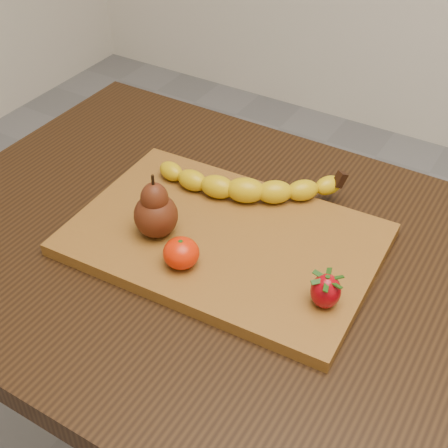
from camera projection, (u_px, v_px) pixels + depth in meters
The scene contains 6 objects.
table at pixel (229, 297), 0.99m from camera, with size 1.00×0.70×0.76m.
cutting_board at pixel (224, 239), 0.94m from camera, with size 0.45×0.30×0.02m, color brown.
banana at pixel (246, 190), 0.98m from camera, with size 0.26×0.07×0.04m, color #CCA909, non-canonical shape.
pear at pixel (155, 205), 0.90m from camera, with size 0.07×0.07×0.10m, color #4C1D0C, non-canonical shape.
mandarin at pixel (181, 253), 0.87m from camera, with size 0.05×0.05×0.04m, color red.
strawberry at pixel (326, 290), 0.80m from camera, with size 0.04×0.04×0.05m, color #98040D, non-canonical shape.
Camera 1 is at (0.35, -0.60, 1.38)m, focal length 50.00 mm.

